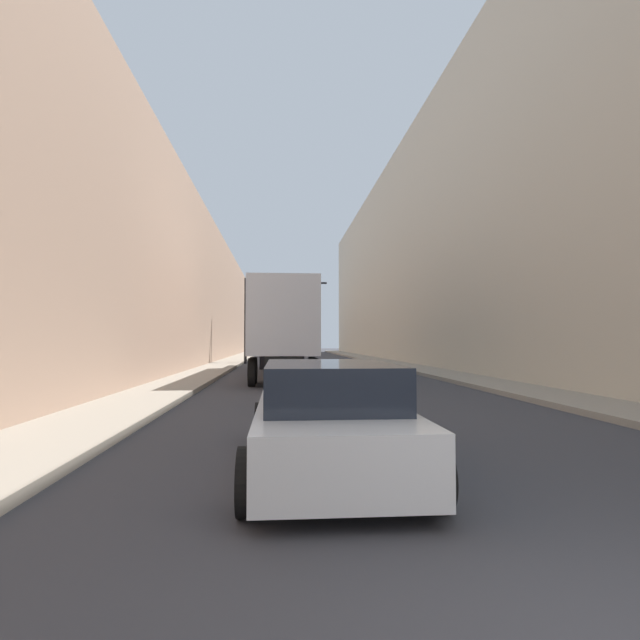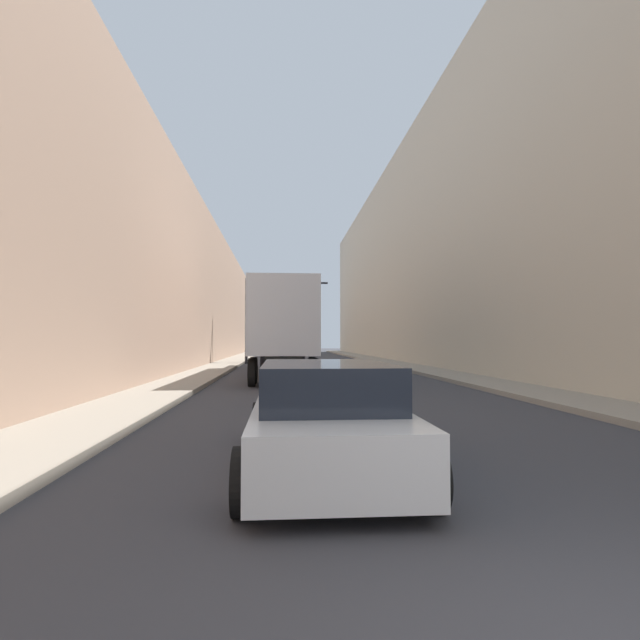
% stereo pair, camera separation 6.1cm
% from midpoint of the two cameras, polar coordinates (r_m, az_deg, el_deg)
% --- Properties ---
extents(sidewalk_right, '(2.02, 80.00, 0.15)m').
position_cam_midpoint_polar(sidewalk_right, '(32.83, 8.80, -5.02)').
color(sidewalk_right, gray).
rests_on(sidewalk_right, ground).
extents(sidewalk_left, '(2.02, 80.00, 0.15)m').
position_cam_midpoint_polar(sidewalk_left, '(32.17, -10.85, -5.07)').
color(sidewalk_left, gray).
rests_on(sidewalk_left, ground).
extents(building_right, '(6.00, 80.00, 15.75)m').
position_cam_midpoint_polar(building_right, '(34.50, 15.28, 8.18)').
color(building_right, beige).
rests_on(building_right, ground).
extents(building_left, '(6.00, 80.00, 9.88)m').
position_cam_midpoint_polar(building_left, '(33.00, -17.73, 3.53)').
color(building_left, '#997A66').
rests_on(building_left, ground).
extents(semi_truck, '(2.50, 14.31, 3.87)m').
position_cam_midpoint_polar(semi_truck, '(23.67, -4.19, -0.95)').
color(semi_truck, silver).
rests_on(semi_truck, ground).
extents(sedan_car, '(1.98, 4.61, 1.34)m').
position_cam_midpoint_polar(sedan_car, '(6.44, 0.75, -11.07)').
color(sedan_car, silver).
rests_on(sedan_car, ground).
extents(traffic_signal_gantry, '(5.81, 0.35, 6.00)m').
position_cam_midpoint_polar(traffic_signal_gantry, '(35.22, -5.79, 2.00)').
color(traffic_signal_gantry, black).
rests_on(traffic_signal_gantry, ground).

